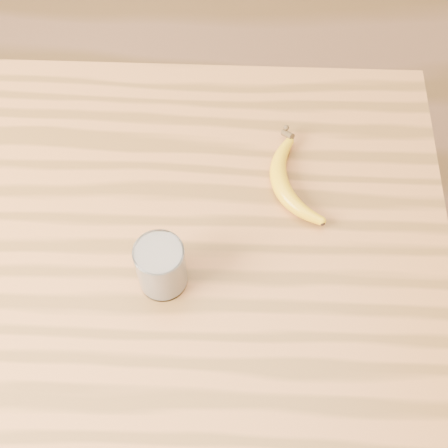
{
  "coord_description": "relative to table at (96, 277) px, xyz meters",
  "views": [
    {
      "loc": [
        0.25,
        -0.47,
        1.79
      ],
      "look_at": [
        0.23,
        0.03,
        0.93
      ],
      "focal_mm": 50.0,
      "sensor_mm": 36.0,
      "label": 1
    }
  ],
  "objects": [
    {
      "name": "table",
      "position": [
        0.0,
        0.0,
        0.0
      ],
      "size": [
        1.2,
        0.8,
        0.9
      ],
      "color": "#AB672F",
      "rests_on": "ground"
    },
    {
      "name": "banana",
      "position": [
        0.32,
        0.11,
        0.15
      ],
      "size": [
        0.16,
        0.27,
        0.03
      ],
      "primitive_type": null,
      "rotation": [
        0.0,
        0.0,
        0.3
      ],
      "color": "gold",
      "rests_on": "table"
    },
    {
      "name": "smoothie_glass",
      "position": [
        0.14,
        -0.06,
        0.18
      ],
      "size": [
        0.08,
        0.08,
        0.09
      ],
      "color": "white",
      "rests_on": "table"
    }
  ]
}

